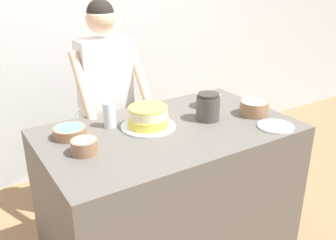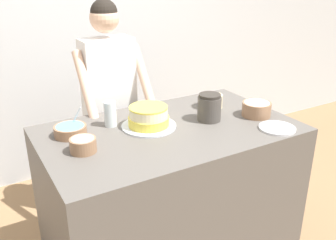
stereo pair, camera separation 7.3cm
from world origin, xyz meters
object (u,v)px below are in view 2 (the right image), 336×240
cake (149,118)px  stoneware_jar (209,107)px  person_baker (109,92)px  ceramic_plate (277,128)px  frosting_bowl_pink (83,144)px  frosting_bowl_white (256,109)px  frosting_bowl_yellow (211,100)px  frosting_bowl_blue (70,130)px  drinking_glass (110,114)px

cake → stoneware_jar: stoneware_jar is taller
person_baker → ceramic_plate: person_baker is taller
frosting_bowl_pink → cake: bearing=14.9°
person_baker → cake: size_ratio=4.99×
frosting_bowl_pink → frosting_bowl_white: 1.07m
cake → frosting_bowl_yellow: cake is taller
cake → ceramic_plate: size_ratio=1.53×
frosting_bowl_blue → stoneware_jar: 0.80m
frosting_bowl_blue → drinking_glass: 0.24m
frosting_bowl_pink → frosting_bowl_blue: (0.00, 0.22, -0.01)m
frosting_bowl_pink → stoneware_jar: bearing=1.7°
frosting_bowl_blue → frosting_bowl_white: (1.06, -0.28, 0.02)m
cake → drinking_glass: drinking_glass is taller
frosting_bowl_yellow → frosting_bowl_white: same height
frosting_bowl_pink → drinking_glass: 0.34m
frosting_bowl_yellow → frosting_bowl_blue: frosting_bowl_blue is taller
cake → drinking_glass: 0.22m
frosting_bowl_yellow → cake: bearing=-170.3°
ceramic_plate → stoneware_jar: stoneware_jar is taller
frosting_bowl_blue → ceramic_plate: bearing=-25.8°
person_baker → drinking_glass: size_ratio=10.75×
frosting_bowl_yellow → ceramic_plate: 0.49m
frosting_bowl_blue → stoneware_jar: size_ratio=1.07×
ceramic_plate → cake: bearing=147.3°
frosting_bowl_blue → cake: bearing=-14.1°
frosting_bowl_yellow → stoneware_jar: 0.22m
frosting_bowl_blue → person_baker: bearing=47.6°
ceramic_plate → stoneware_jar: 0.40m
frosting_bowl_pink → drinking_glass: (0.24, 0.24, 0.03)m
frosting_bowl_yellow → frosting_bowl_blue: 0.91m
person_baker → cake: (0.02, -0.54, -0.00)m
frosting_bowl_pink → ceramic_plate: frosting_bowl_pink is taller
drinking_glass → cake: bearing=-34.3°
frosting_bowl_yellow → ceramic_plate: size_ratio=0.73×
frosting_bowl_pink → ceramic_plate: (1.03, -0.28, -0.03)m
person_baker → cake: bearing=-88.1°
person_baker → stoneware_jar: 0.74m
frosting_bowl_pink → frosting_bowl_white: (1.06, -0.06, 0.01)m
person_baker → drinking_glass: 0.45m
frosting_bowl_yellow → stoneware_jar: size_ratio=0.93×
cake → frosting_bowl_white: size_ratio=1.79×
frosting_bowl_yellow → stoneware_jar: bearing=-128.8°
cake → frosting_bowl_blue: frosting_bowl_blue is taller
ceramic_plate → stoneware_jar: bearing=130.0°
ceramic_plate → stoneware_jar: size_ratio=1.26×
frosting_bowl_pink → drinking_glass: bearing=44.6°
frosting_bowl_white → drinking_glass: drinking_glass is taller
ceramic_plate → person_baker: bearing=123.9°
drinking_glass → frosting_bowl_white: bearing=-20.0°
stoneware_jar → frosting_bowl_white: bearing=-17.0°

